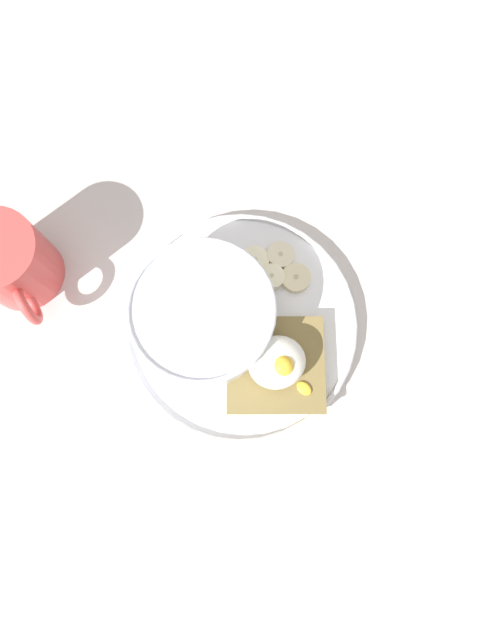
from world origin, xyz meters
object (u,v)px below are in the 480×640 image
banana_slice_left (255,261)px  banana_slice_back (280,256)px  banana_slice_front (296,278)px  coffee_mug (10,262)px  banana_slice_right (271,277)px  poached_egg (278,363)px  toast_slice (275,365)px  oatmeal_bowl (203,315)px

banana_slice_left → banana_slice_back: bearing=-9.8°
banana_slice_front → coffee_mug: bearing=157.0°
banana_slice_right → banana_slice_left: bearing=110.2°
banana_slice_left → coffee_mug: (-24.55, 8.37, 2.83)cm
poached_egg → coffee_mug: 30.01cm
toast_slice → banana_slice_front: (5.80, 8.15, -0.38)cm
oatmeal_bowl → banana_slice_back: oatmeal_bowl is taller
banana_slice_left → banana_slice_right: bearing=-69.8°
poached_egg → banana_slice_front: 10.43cm
oatmeal_bowl → banana_slice_right: bearing=11.2°
banana_slice_back → toast_slice: bearing=-114.9°
poached_egg → banana_slice_front: (5.75, 8.24, -2.78)cm
banana_slice_right → coffee_mug: (-25.49, 10.90, 2.52)cm
oatmeal_bowl → banana_slice_front: oatmeal_bowl is taller
poached_egg → oatmeal_bowl: bearing=125.0°
banana_slice_front → banana_slice_right: 2.73cm
banana_slice_left → poached_egg: bearing=-101.1°
toast_slice → banana_slice_right: banana_slice_right is taller
oatmeal_bowl → coffee_mug: coffee_mug is taller
oatmeal_bowl → poached_egg: (5.29, -7.54, 0.46)cm
oatmeal_bowl → toast_slice: bearing=-54.9°
coffee_mug → banana_slice_front: bearing=-23.0°
poached_egg → banana_slice_left: 12.30cm
banana_slice_back → banana_slice_left: bearing=170.2°
coffee_mug → banana_slice_left: bearing=-18.8°
banana_slice_back → coffee_mug: (-27.40, 8.86, 2.74)cm
toast_slice → banana_slice_front: toast_slice is taller
poached_egg → coffee_mug: (-22.25, 20.14, 0.07)cm
oatmeal_bowl → banana_slice_back: bearing=19.7°
poached_egg → banana_slice_left: size_ratio=1.65×
banana_slice_right → coffee_mug: coffee_mug is taller
banana_slice_left → coffee_mug: bearing=161.2°
banana_slice_front → coffee_mug: size_ratio=0.38×
oatmeal_bowl → banana_slice_front: bearing=3.6°
oatmeal_bowl → coffee_mug: bearing=143.4°
oatmeal_bowl → poached_egg: 9.22cm
banana_slice_front → banana_slice_right: bearing=158.5°
oatmeal_bowl → poached_egg: oatmeal_bowl is taller
poached_egg → banana_slice_left: (2.30, 11.77, -2.77)cm
oatmeal_bowl → toast_slice: (5.24, -7.45, -1.94)cm
toast_slice → coffee_mug: 30.02cm
coffee_mug → banana_slice_back: bearing=-17.9°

